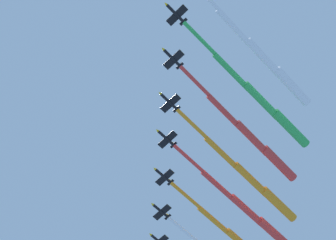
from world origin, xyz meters
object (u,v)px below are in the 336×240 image
object	(u,v)px
jet_starboard_mid	(249,212)
jet_starboard_inner	(254,139)
jet_port_inner	(263,102)
jet_port_mid	(253,181)
jet_lead	(265,59)

from	to	relation	value
jet_starboard_mid	jet_starboard_inner	bearing A→B (deg)	-28.16
jet_port_inner	jet_starboard_inner	distance (m)	15.32
jet_port_mid	jet_starboard_mid	distance (m)	16.02
jet_port_inner	jet_starboard_mid	size ratio (longest dim) A/B	0.99
jet_lead	jet_starboard_inner	world-z (taller)	jet_lead
jet_lead	jet_starboard_inner	distance (m)	32.02
jet_port_inner	jet_port_mid	size ratio (longest dim) A/B	1.00
jet_starboard_inner	jet_port_mid	world-z (taller)	jet_starboard_inner
jet_lead	jet_port_mid	size ratio (longest dim) A/B	0.96
jet_port_mid	jet_starboard_mid	world-z (taller)	jet_starboard_mid
jet_starboard_mid	jet_port_inner	bearing A→B (deg)	-24.75
jet_lead	jet_port_inner	size ratio (longest dim) A/B	0.96
jet_port_inner	jet_starboard_mid	bearing A→B (deg)	155.25
jet_port_mid	jet_lead	bearing A→B (deg)	-25.79
jet_port_mid	jet_starboard_inner	bearing A→B (deg)	-29.10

